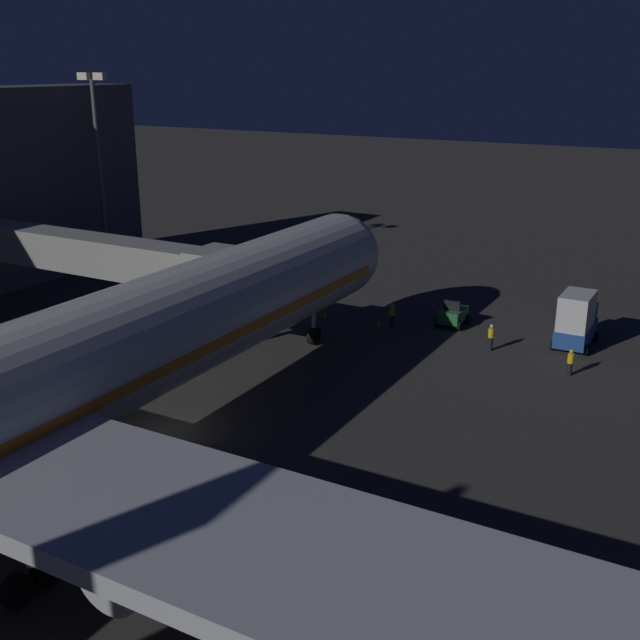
{
  "coord_description": "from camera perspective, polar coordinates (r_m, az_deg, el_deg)",
  "views": [
    {
      "loc": [
        -24.39,
        27.41,
        17.93
      ],
      "look_at": [
        -3.0,
        -10.65,
        3.5
      ],
      "focal_mm": 43.47,
      "sensor_mm": 36.0,
      "label": 1
    }
  ],
  "objects": [
    {
      "name": "traffic_cone_nose_port",
      "position": [
        55.8,
        4.32,
        -0.21
      ],
      "size": [
        0.36,
        0.36,
        0.55
      ],
      "primitive_type": "cone",
      "color": "orange",
      "rests_on": "ground_plane"
    },
    {
      "name": "ground_crew_by_belt_loader",
      "position": [
        55.73,
        5.31,
        0.46
      ],
      "size": [
        0.4,
        0.4,
        1.72
      ],
      "color": "black",
      "rests_on": "ground_plane"
    },
    {
      "name": "baggage_tug_lead",
      "position": [
        56.52,
        9.77,
        0.35
      ],
      "size": [
        1.86,
        2.4,
        1.95
      ],
      "color": "#287038",
      "rests_on": "ground_plane"
    },
    {
      "name": "jet_bridge",
      "position": [
        54.48,
        -14.86,
        4.45
      ],
      "size": [
        24.13,
        3.4,
        6.99
      ],
      "color": "#9E9E99",
      "rests_on": "ground_plane"
    },
    {
      "name": "ground_plane",
      "position": [
        40.83,
        -11.17,
        -8.13
      ],
      "size": [
        320.0,
        320.0,
        0.0
      ],
      "primitive_type": "plane",
      "color": "#383533"
    },
    {
      "name": "cargo_truck_aft",
      "position": [
        54.06,
        18.38,
        0.06
      ],
      "size": [
        2.36,
        4.54,
        3.76
      ],
      "color": "#234C9E",
      "rests_on": "ground_plane"
    },
    {
      "name": "traffic_cone_nose_starboard",
      "position": [
        57.69,
        0.36,
        0.47
      ],
      "size": [
        0.36,
        0.36,
        0.55
      ],
      "primitive_type": "cone",
      "color": "orange",
      "rests_on": "ground_plane"
    },
    {
      "name": "apron_floodlight_mast",
      "position": [
        70.89,
        -15.96,
        11.25
      ],
      "size": [
        2.9,
        0.5,
        17.31
      ],
      "color": "#59595E",
      "rests_on": "ground_plane"
    },
    {
      "name": "ground_crew_marshaller_fwd",
      "position": [
        51.99,
        12.48,
        -1.16
      ],
      "size": [
        0.4,
        0.4,
        1.81
      ],
      "color": "black",
      "rests_on": "ground_plane"
    },
    {
      "name": "ground_crew_near_nose_gear",
      "position": [
        49.16,
        17.97,
        -2.89
      ],
      "size": [
        0.4,
        0.4,
        1.68
      ],
      "color": "black",
      "rests_on": "ground_plane"
    }
  ]
}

